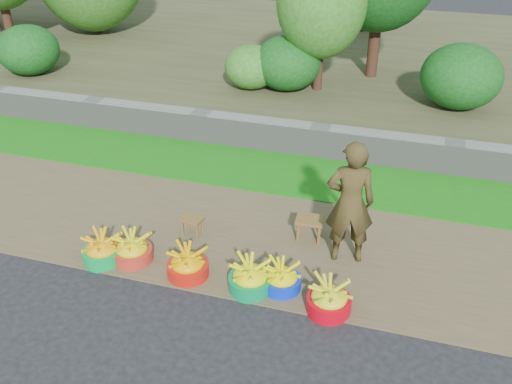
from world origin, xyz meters
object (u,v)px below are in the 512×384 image
(basin_f, at_px, (329,299))
(stool_left, at_px, (192,221))
(basin_e, at_px, (282,279))
(basin_b, at_px, (132,250))
(basin_c, at_px, (188,265))
(stool_right, at_px, (310,223))
(vendor_woman, at_px, (350,203))
(basin_d, at_px, (250,278))
(basin_a, at_px, (102,250))

(basin_f, xyz_separation_m, stool_left, (-2.09, 0.98, 0.06))
(basin_e, distance_m, stool_left, 1.66)
(basin_b, height_order, basin_c, basin_c)
(basin_f, xyz_separation_m, stool_right, (-0.52, 1.34, 0.11))
(vendor_woman, bearing_deg, stool_right, -41.13)
(basin_d, bearing_deg, vendor_woman, 43.55)
(basin_a, height_order, basin_b, same)
(basin_a, relative_size, basin_c, 0.99)
(basin_a, bearing_deg, vendor_woman, 17.70)
(stool_right, bearing_deg, vendor_woman, -27.72)
(basin_e, xyz_separation_m, basin_f, (0.62, -0.22, 0.01))
(basin_c, xyz_separation_m, stool_right, (1.28, 1.22, 0.11))
(basin_d, xyz_separation_m, vendor_woman, (1.00, 0.95, 0.68))
(basin_c, bearing_deg, vendor_woman, 27.00)
(vendor_woman, bearing_deg, basin_b, 4.29)
(basin_b, bearing_deg, basin_e, 0.20)
(basin_d, distance_m, stool_right, 1.32)
(basin_a, bearing_deg, stool_left, 45.07)
(basin_c, xyz_separation_m, stool_left, (-0.29, 0.86, 0.06))
(basin_b, bearing_deg, basin_d, -3.87)
(basin_d, height_order, basin_f, basin_d)
(stool_left, distance_m, vendor_woman, 2.21)
(basin_c, distance_m, stool_left, 0.91)
(basin_b, xyz_separation_m, stool_left, (0.52, 0.77, 0.06))
(stool_left, bearing_deg, basin_e, -27.44)
(basin_a, distance_m, basin_e, 2.36)
(basin_b, xyz_separation_m, basin_c, (0.81, -0.09, 0.00))
(basin_c, height_order, basin_f, basin_c)
(basin_a, relative_size, vendor_woman, 0.31)
(basin_b, bearing_deg, stool_left, 56.02)
(basin_b, distance_m, basin_e, 2.00)
(stool_left, bearing_deg, stool_right, 12.75)
(basin_a, relative_size, stool_left, 1.57)
(basin_d, bearing_deg, basin_e, 18.09)
(stool_left, distance_m, stool_right, 1.61)
(basin_a, relative_size, basin_d, 0.97)
(vendor_woman, bearing_deg, basin_f, 75.28)
(basin_e, bearing_deg, basin_f, -19.46)
(basin_d, bearing_deg, basin_a, -179.82)
(basin_d, bearing_deg, stool_right, 69.74)
(basin_f, bearing_deg, basin_b, 175.37)
(basin_e, height_order, stool_right, basin_e)
(basin_b, xyz_separation_m, basin_e, (2.00, 0.01, -0.01))
(basin_d, distance_m, basin_f, 0.98)
(basin_b, bearing_deg, basin_f, -4.63)
(basin_d, distance_m, basin_e, 0.38)
(basin_a, bearing_deg, basin_e, 3.00)
(basin_e, bearing_deg, stool_right, 85.02)
(basin_a, xyz_separation_m, stool_left, (0.89, 0.89, 0.06))
(basin_c, height_order, basin_d, basin_d)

